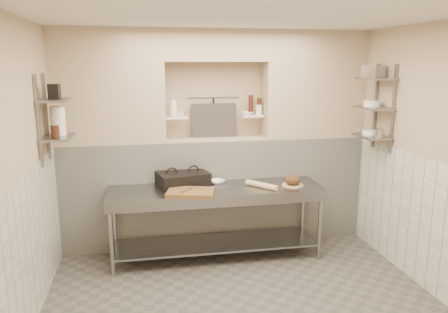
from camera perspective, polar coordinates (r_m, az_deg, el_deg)
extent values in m
cube|color=#55504B|center=(4.63, 2.76, -19.57)|extent=(4.00, 3.90, 0.10)
cube|color=silver|center=(3.97, 3.20, 18.86)|extent=(4.00, 3.90, 0.10)
cube|color=tan|center=(4.11, -26.08, -2.95)|extent=(0.10, 3.90, 2.80)
cube|color=tan|center=(4.96, 26.68, -0.63)|extent=(0.10, 3.90, 2.80)
cube|color=tan|center=(5.99, -1.53, 2.63)|extent=(4.00, 0.10, 2.80)
cube|color=tan|center=(2.28, 15.19, -13.76)|extent=(4.00, 0.10, 2.80)
cube|color=silver|center=(5.90, -1.10, -4.47)|extent=(4.00, 0.40, 1.40)
cube|color=tan|center=(5.74, -1.13, 2.34)|extent=(1.30, 0.40, 0.02)
cube|color=tan|center=(5.60, -14.81, 8.81)|extent=(1.35, 0.40, 1.40)
cube|color=tan|center=(6.03, 11.52, 9.16)|extent=(1.35, 0.40, 1.40)
cube|color=tan|center=(5.67, -1.18, 14.28)|extent=(1.30, 0.40, 0.40)
cube|color=silver|center=(4.31, -24.43, -11.96)|extent=(0.02, 3.90, 1.40)
cube|color=silver|center=(5.10, 25.40, -8.35)|extent=(0.02, 3.90, 1.40)
cube|color=white|center=(5.64, -6.18, 5.07)|extent=(0.28, 0.16, 0.02)
cube|color=white|center=(5.80, 3.75, 5.31)|extent=(0.28, 0.16, 0.02)
cylinder|color=gray|center=(5.84, -1.43, 7.84)|extent=(0.70, 0.02, 0.02)
cylinder|color=black|center=(5.84, -1.39, 6.16)|extent=(0.02, 0.02, 0.30)
cube|color=#383330|center=(5.81, -1.30, 4.74)|extent=(0.60, 0.08, 0.45)
cube|color=slate|center=(5.22, -22.15, 4.81)|extent=(0.03, 0.03, 0.95)
cube|color=slate|center=(4.83, -23.06, 4.22)|extent=(0.03, 0.03, 0.95)
cube|color=slate|center=(5.03, -20.90, 2.35)|extent=(0.30, 0.50, 0.02)
cube|color=slate|center=(4.98, -21.25, 6.89)|extent=(0.30, 0.50, 0.03)
cube|color=slate|center=(5.88, 19.18, 6.23)|extent=(0.03, 0.03, 1.05)
cube|color=slate|center=(5.54, 21.21, 5.77)|extent=(0.03, 0.03, 1.05)
cube|color=slate|center=(5.68, 18.74, 2.52)|extent=(0.30, 0.50, 0.02)
cube|color=slate|center=(5.64, 18.98, 6.02)|extent=(0.30, 0.50, 0.02)
cube|color=slate|center=(5.62, 19.22, 9.57)|extent=(0.30, 0.50, 0.03)
cube|color=gray|center=(5.32, -1.07, -4.32)|extent=(2.60, 0.70, 0.04)
cube|color=gray|center=(5.56, -1.04, -11.26)|extent=(2.45, 0.60, 0.03)
cube|color=gray|center=(5.03, -0.44, -6.01)|extent=(2.60, 0.02, 0.12)
cylinder|color=gray|center=(5.14, -14.49, -10.61)|extent=(0.04, 0.04, 0.86)
cylinder|color=gray|center=(5.68, -14.12, -8.39)|extent=(0.04, 0.04, 0.86)
cylinder|color=gray|center=(5.53, 12.39, -8.86)|extent=(0.04, 0.04, 0.86)
cylinder|color=gray|center=(6.04, 10.24, -6.98)|extent=(0.04, 0.04, 0.86)
cube|color=black|center=(5.44, -5.40, -3.17)|extent=(0.68, 0.56, 0.11)
cube|color=black|center=(5.42, -5.41, -2.33)|extent=(0.68, 0.56, 0.05)
cube|color=brown|center=(5.05, -4.36, -4.71)|extent=(0.61, 0.49, 0.05)
cube|color=gray|center=(5.20, -1.08, -3.91)|extent=(0.26, 0.06, 0.01)
cylinder|color=gray|center=(5.03, -4.94, -4.42)|extent=(0.17, 0.19, 0.02)
imported|color=white|center=(5.49, -0.95, -3.32)|extent=(0.25, 0.25, 0.05)
cylinder|color=#DFBD8B|center=(5.32, 4.93, -3.75)|extent=(0.34, 0.38, 0.07)
cylinder|color=#DFBD8B|center=(5.47, 8.93, -3.71)|extent=(0.26, 0.26, 0.02)
ellipsoid|color=#4C2D19|center=(5.45, 8.95, -3.03)|extent=(0.20, 0.20, 0.12)
imported|color=white|center=(5.58, -6.60, 6.46)|extent=(0.12, 0.12, 0.26)
cube|color=tan|center=(5.64, -5.69, 5.76)|extent=(0.07, 0.07, 0.11)
imported|color=white|center=(5.78, 3.07, 5.65)|extent=(0.18, 0.18, 0.05)
cylinder|color=#341810|center=(5.83, 4.61, 6.56)|extent=(0.06, 0.06, 0.22)
cylinder|color=#341810|center=(5.82, 3.53, 6.74)|extent=(0.07, 0.07, 0.26)
cylinder|color=white|center=(5.83, 4.57, 6.10)|extent=(0.08, 0.08, 0.13)
cylinder|color=white|center=(5.09, -20.88, 4.38)|extent=(0.16, 0.16, 0.31)
cylinder|color=#341810|center=(4.91, -21.19, 3.04)|extent=(0.09, 0.09, 0.13)
cube|color=black|center=(4.99, -21.30, 7.93)|extent=(0.12, 0.12, 0.16)
cylinder|color=white|center=(5.73, 18.50, 3.00)|extent=(0.18, 0.18, 0.05)
cylinder|color=gray|center=(5.53, 19.65, 2.88)|extent=(0.10, 0.10, 0.10)
cylinder|color=white|center=(5.68, 18.74, 6.58)|extent=(0.20, 0.20, 0.07)
cube|color=gray|center=(5.68, 18.94, 10.46)|extent=(0.25, 0.27, 0.14)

